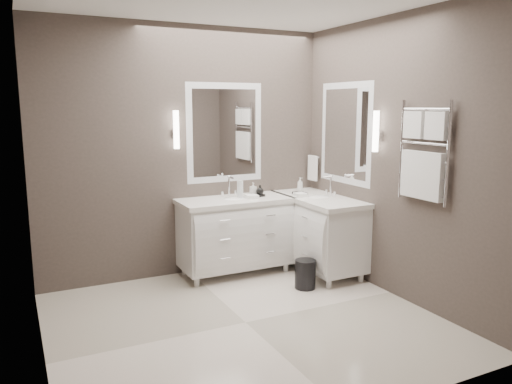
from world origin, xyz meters
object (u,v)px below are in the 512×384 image
vanity_right (318,229)px  towel_ladder (423,158)px  vanity_back (235,231)px  waste_bin (305,274)px

vanity_right → towel_ladder: towel_ladder is taller
vanity_back → vanity_right: (0.88, -0.33, 0.00)m
towel_ladder → waste_bin: 1.65m
towel_ladder → vanity_right: bearing=99.8°
towel_ladder → vanity_back: bearing=124.1°
vanity_back → waste_bin: vanity_back is taller
vanity_back → towel_ladder: size_ratio=1.38×
towel_ladder → waste_bin: size_ratio=3.01×
vanity_right → towel_ladder: 1.60m
vanity_right → waste_bin: bearing=-135.1°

